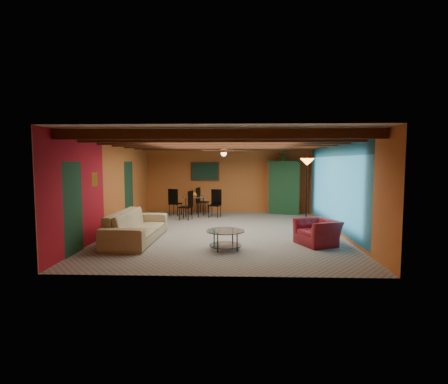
{
  "coord_description": "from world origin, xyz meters",
  "views": [
    {
      "loc": [
        0.36,
        -10.09,
        2.05
      ],
      "look_at": [
        0.0,
        0.2,
        1.15
      ],
      "focal_mm": 28.04,
      "sensor_mm": 36.0,
      "label": 1
    }
  ],
  "objects_px": {
    "dining_table": "(195,203)",
    "armoire": "(283,188)",
    "armchair": "(317,232)",
    "vase": "(195,186)",
    "coffee_table": "(225,240)",
    "sofa": "(137,226)",
    "potted_plant": "(283,156)",
    "floor_lamp": "(307,193)"
  },
  "relations": [
    {
      "from": "sofa",
      "to": "floor_lamp",
      "type": "bearing_deg",
      "value": -65.49
    },
    {
      "from": "sofa",
      "to": "floor_lamp",
      "type": "relative_size",
      "value": 1.23
    },
    {
      "from": "sofa",
      "to": "dining_table",
      "type": "distance_m",
      "value": 4.22
    },
    {
      "from": "sofa",
      "to": "armchair",
      "type": "xyz_separation_m",
      "value": [
        4.57,
        -0.27,
        -0.07
      ]
    },
    {
      "from": "armchair",
      "to": "potted_plant",
      "type": "distance_m",
      "value": 5.58
    },
    {
      "from": "coffee_table",
      "to": "vase",
      "type": "height_order",
      "value": "vase"
    },
    {
      "from": "sofa",
      "to": "potted_plant",
      "type": "distance_m",
      "value": 6.89
    },
    {
      "from": "sofa",
      "to": "potted_plant",
      "type": "relative_size",
      "value": 5.36
    },
    {
      "from": "sofa",
      "to": "potted_plant",
      "type": "bearing_deg",
      "value": -40.45
    },
    {
      "from": "potted_plant",
      "to": "dining_table",
      "type": "bearing_deg",
      "value": -165.75
    },
    {
      "from": "dining_table",
      "to": "armoire",
      "type": "distance_m",
      "value": 3.53
    },
    {
      "from": "vase",
      "to": "potted_plant",
      "type": "bearing_deg",
      "value": 14.25
    },
    {
      "from": "dining_table",
      "to": "potted_plant",
      "type": "height_order",
      "value": "potted_plant"
    },
    {
      "from": "armoire",
      "to": "floor_lamp",
      "type": "relative_size",
      "value": 0.93
    },
    {
      "from": "sofa",
      "to": "coffee_table",
      "type": "height_order",
      "value": "sofa"
    },
    {
      "from": "floor_lamp",
      "to": "potted_plant",
      "type": "xyz_separation_m",
      "value": [
        -0.35,
        2.91,
        1.18
      ]
    },
    {
      "from": "floor_lamp",
      "to": "vase",
      "type": "xyz_separation_m",
      "value": [
        -3.74,
        2.05,
        0.05
      ]
    },
    {
      "from": "armchair",
      "to": "potted_plant",
      "type": "relative_size",
      "value": 1.95
    },
    {
      "from": "armoire",
      "to": "coffee_table",
      "type": "bearing_deg",
      "value": -91.66
    },
    {
      "from": "armoire",
      "to": "potted_plant",
      "type": "distance_m",
      "value": 1.25
    },
    {
      "from": "armoire",
      "to": "floor_lamp",
      "type": "xyz_separation_m",
      "value": [
        0.35,
        -2.91,
        0.07
      ]
    },
    {
      "from": "dining_table",
      "to": "armoire",
      "type": "xyz_separation_m",
      "value": [
        3.39,
        0.86,
        0.49
      ]
    },
    {
      "from": "armchair",
      "to": "armoire",
      "type": "distance_m",
      "value": 5.28
    },
    {
      "from": "coffee_table",
      "to": "armoire",
      "type": "xyz_separation_m",
      "value": [
        2.09,
        5.77,
        0.78
      ]
    },
    {
      "from": "coffee_table",
      "to": "armoire",
      "type": "bearing_deg",
      "value": 70.09
    },
    {
      "from": "dining_table",
      "to": "armoire",
      "type": "height_order",
      "value": "armoire"
    },
    {
      "from": "armchair",
      "to": "potted_plant",
      "type": "xyz_separation_m",
      "value": [
        -0.17,
        5.23,
        1.95
      ]
    },
    {
      "from": "sofa",
      "to": "dining_table",
      "type": "bearing_deg",
      "value": -12.72
    },
    {
      "from": "sofa",
      "to": "armoire",
      "type": "bearing_deg",
      "value": -40.45
    },
    {
      "from": "armoire",
      "to": "potted_plant",
      "type": "relative_size",
      "value": 4.08
    },
    {
      "from": "sofa",
      "to": "floor_lamp",
      "type": "height_order",
      "value": "floor_lamp"
    },
    {
      "from": "armchair",
      "to": "vase",
      "type": "xyz_separation_m",
      "value": [
        -3.56,
        4.37,
        0.81
      ]
    },
    {
      "from": "armoire",
      "to": "armchair",
      "type": "bearing_deg",
      "value": -69.92
    },
    {
      "from": "dining_table",
      "to": "potted_plant",
      "type": "relative_size",
      "value": 4.03
    },
    {
      "from": "sofa",
      "to": "vase",
      "type": "height_order",
      "value": "vase"
    },
    {
      "from": "vase",
      "to": "floor_lamp",
      "type": "bearing_deg",
      "value": -28.69
    },
    {
      "from": "floor_lamp",
      "to": "vase",
      "type": "height_order",
      "value": "floor_lamp"
    },
    {
      "from": "vase",
      "to": "coffee_table",
      "type": "bearing_deg",
      "value": -75.12
    },
    {
      "from": "coffee_table",
      "to": "dining_table",
      "type": "relative_size",
      "value": 0.45
    },
    {
      "from": "coffee_table",
      "to": "armoire",
      "type": "height_order",
      "value": "armoire"
    },
    {
      "from": "armchair",
      "to": "vase",
      "type": "relative_size",
      "value": 5.3
    },
    {
      "from": "armoire",
      "to": "vase",
      "type": "height_order",
      "value": "armoire"
    }
  ]
}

